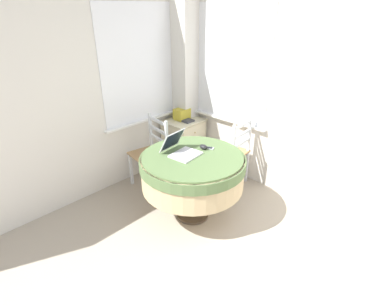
{
  "coord_description": "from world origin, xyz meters",
  "views": [
    {
      "loc": [
        -1.18,
        0.15,
        2.13
      ],
      "look_at": [
        0.98,
        2.19,
        0.68
      ],
      "focal_mm": 28.0,
      "sensor_mm": 36.0,
      "label": 1
    }
  ],
  "objects": [
    {
      "name": "corner_room_shell",
      "position": [
        1.16,
        2.06,
        1.28
      ],
      "size": [
        4.24,
        5.12,
        2.55
      ],
      "color": "silver",
      "rests_on": "ground_plane"
    },
    {
      "name": "storage_box",
      "position": [
        1.69,
        3.06,
        0.77
      ],
      "size": [
        0.21,
        0.16,
        0.15
      ],
      "color": "gold",
      "rests_on": "corner_cabinet"
    },
    {
      "name": "corner_cabinet",
      "position": [
        1.68,
        3.01,
        0.35
      ],
      "size": [
        0.54,
        0.46,
        0.69
      ],
      "color": "beige",
      "rests_on": "ground_plane"
    },
    {
      "name": "cell_phone",
      "position": [
        1.09,
        2.03,
        0.76
      ],
      "size": [
        0.09,
        0.12,
        0.01
      ],
      "color": "#B2B7BC",
      "rests_on": "round_dining_table"
    },
    {
      "name": "book_on_cabinet",
      "position": [
        1.68,
        2.95,
        0.7
      ],
      "size": [
        0.15,
        0.19,
        0.02
      ],
      "color": "#3F3F44",
      "rests_on": "corner_cabinet"
    },
    {
      "name": "laptop",
      "position": [
        0.78,
        2.16,
        0.81
      ],
      "size": [
        0.33,
        0.38,
        0.23
      ],
      "color": "silver",
      "rests_on": "round_dining_table"
    },
    {
      "name": "dining_chair_near_back_window",
      "position": [
        0.95,
        2.88,
        0.46
      ],
      "size": [
        0.44,
        0.49,
        0.92
      ],
      "color": "#A87F51",
      "rests_on": "ground_plane"
    },
    {
      "name": "round_dining_table",
      "position": [
        0.83,
        2.04,
        0.6
      ],
      "size": [
        1.11,
        1.11,
        0.76
      ],
      "color": "#4C3D2D",
      "rests_on": "ground_plane"
    },
    {
      "name": "computer_mouse",
      "position": [
        1.03,
        2.06,
        0.78
      ],
      "size": [
        0.06,
        0.1,
        0.05
      ],
      "color": "black",
      "rests_on": "round_dining_table"
    },
    {
      "name": "dining_chair_near_right_window",
      "position": [
        1.68,
        2.14,
        0.46
      ],
      "size": [
        0.46,
        0.41,
        0.92
      ],
      "color": "#A87F51",
      "rests_on": "ground_plane"
    }
  ]
}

